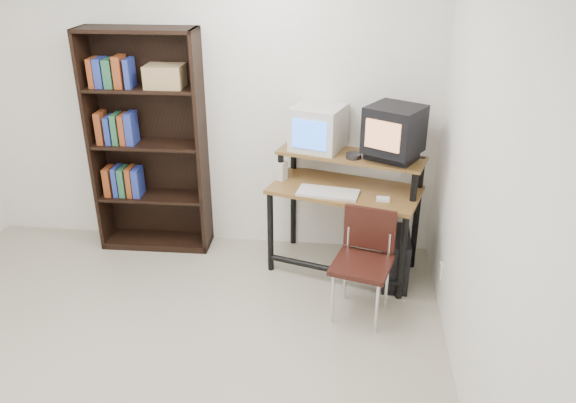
# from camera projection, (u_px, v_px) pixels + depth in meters

# --- Properties ---
(floor) EXTENTS (4.00, 4.00, 0.01)m
(floor) POSITION_uv_depth(u_px,v_px,m) (130.00, 392.00, 3.45)
(floor) COLOR #B1AA92
(floor) RESTS_ON ground
(back_wall) EXTENTS (4.00, 0.01, 2.60)m
(back_wall) POSITION_uv_depth(u_px,v_px,m) (200.00, 101.00, 4.70)
(back_wall) COLOR white
(back_wall) RESTS_ON floor
(right_wall) EXTENTS (0.01, 4.00, 2.60)m
(right_wall) POSITION_uv_depth(u_px,v_px,m) (499.00, 220.00, 2.69)
(right_wall) COLOR white
(right_wall) RESTS_ON floor
(computer_desk) EXTENTS (1.28, 0.88, 0.98)m
(computer_desk) POSITION_uv_depth(u_px,v_px,m) (346.00, 193.00, 4.48)
(computer_desk) COLOR brown
(computer_desk) RESTS_ON floor
(crt_monitor) EXTENTS (0.48, 0.48, 0.36)m
(crt_monitor) POSITION_uv_depth(u_px,v_px,m) (318.00, 128.00, 4.50)
(crt_monitor) COLOR beige
(crt_monitor) RESTS_ON computer_desk
(vcr) EXTENTS (0.44, 0.40, 0.08)m
(vcr) POSITION_uv_depth(u_px,v_px,m) (392.00, 156.00, 4.33)
(vcr) COLOR black
(vcr) RESTS_ON computer_desk
(crt_tv) EXTENTS (0.51, 0.51, 0.36)m
(crt_tv) POSITION_uv_depth(u_px,v_px,m) (394.00, 129.00, 4.22)
(crt_tv) COLOR black
(crt_tv) RESTS_ON vcr
(cd_spindle) EXTENTS (0.16, 0.16, 0.05)m
(cd_spindle) POSITION_uv_depth(u_px,v_px,m) (353.00, 157.00, 4.35)
(cd_spindle) COLOR #26262B
(cd_spindle) RESTS_ON computer_desk
(keyboard) EXTENTS (0.50, 0.28, 0.03)m
(keyboard) POSITION_uv_depth(u_px,v_px,m) (328.00, 194.00, 4.34)
(keyboard) COLOR beige
(keyboard) RESTS_ON computer_desk
(mousepad) EXTENTS (0.24, 0.21, 0.01)m
(mousepad) POSITION_uv_depth(u_px,v_px,m) (383.00, 202.00, 4.24)
(mousepad) COLOR black
(mousepad) RESTS_ON computer_desk
(mouse) EXTENTS (0.10, 0.07, 0.03)m
(mouse) POSITION_uv_depth(u_px,v_px,m) (383.00, 200.00, 4.23)
(mouse) COLOR white
(mouse) RESTS_ON mousepad
(desk_speaker) EXTENTS (0.11, 0.10, 0.17)m
(desk_speaker) POSITION_uv_depth(u_px,v_px,m) (281.00, 171.00, 4.58)
(desk_speaker) COLOR beige
(desk_speaker) RESTS_ON computer_desk
(pc_tower) EXTENTS (0.21, 0.46, 0.42)m
(pc_tower) POSITION_uv_depth(u_px,v_px,m) (395.00, 258.00, 4.49)
(pc_tower) COLOR black
(pc_tower) RESTS_ON floor
(school_chair) EXTENTS (0.48, 0.48, 0.79)m
(school_chair) POSITION_uv_depth(u_px,v_px,m) (365.00, 253.00, 4.01)
(school_chair) COLOR black
(school_chair) RESTS_ON floor
(bookshelf) EXTENTS (0.96, 0.34, 1.91)m
(bookshelf) POSITION_uv_depth(u_px,v_px,m) (148.00, 141.00, 4.75)
(bookshelf) COLOR black
(bookshelf) RESTS_ON floor
(wall_outlet) EXTENTS (0.02, 0.08, 0.12)m
(wall_outlet) POSITION_uv_depth(u_px,v_px,m) (441.00, 271.00, 4.15)
(wall_outlet) COLOR beige
(wall_outlet) RESTS_ON right_wall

